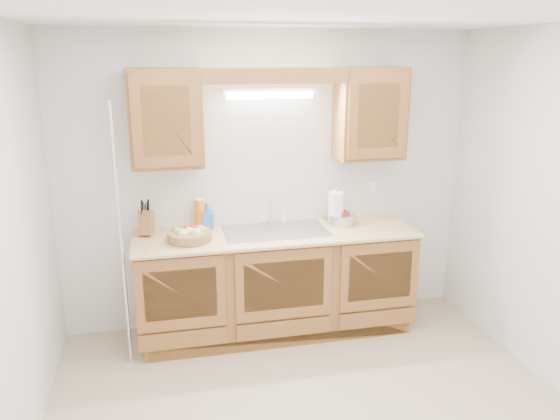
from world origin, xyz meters
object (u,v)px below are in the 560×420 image
object	(u,v)px
fruit_basket	(190,234)
knife_block	(146,222)
paper_towel	(336,209)
apple_bowl	(342,218)

from	to	relation	value
fruit_basket	knife_block	world-z (taller)	knife_block
fruit_basket	paper_towel	size ratio (longest dim) A/B	1.22
knife_block	apple_bowl	xyz separation A→B (m)	(1.62, -0.08, -0.05)
knife_block	apple_bowl	bearing A→B (deg)	11.55
apple_bowl	knife_block	bearing A→B (deg)	177.34
fruit_basket	paper_towel	bearing A→B (deg)	6.86
paper_towel	apple_bowl	world-z (taller)	paper_towel
fruit_basket	paper_towel	distance (m)	1.25
knife_block	apple_bowl	world-z (taller)	knife_block
paper_towel	knife_block	bearing A→B (deg)	177.46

